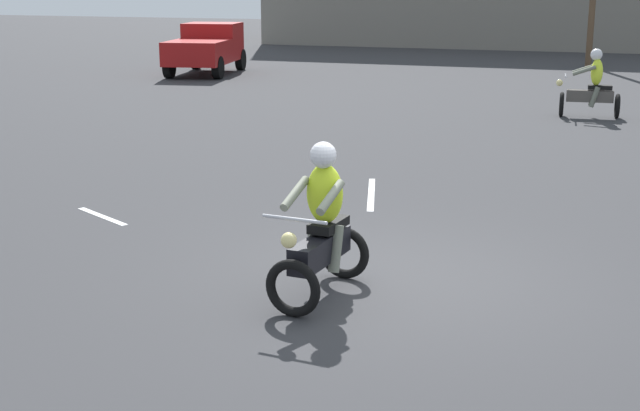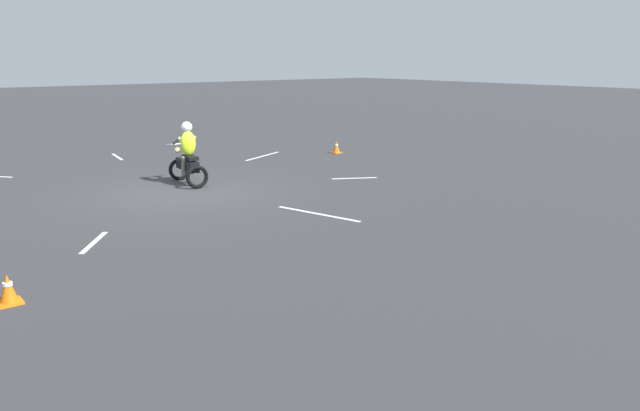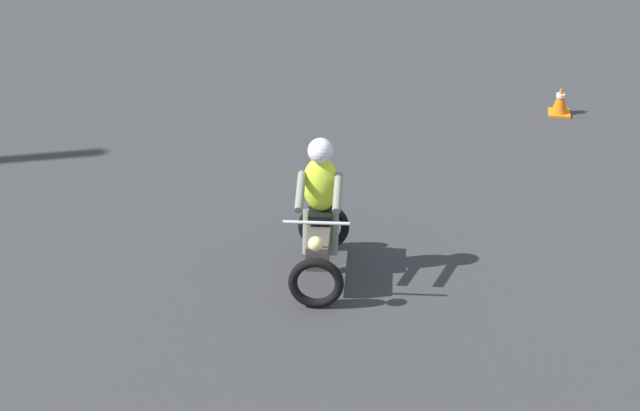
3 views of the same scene
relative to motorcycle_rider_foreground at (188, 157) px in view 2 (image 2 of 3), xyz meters
name	(u,v)px [view 2 (image 2 of 3)]	position (x,y,z in m)	size (l,w,h in m)	color
ground_plane	(180,192)	(0.60, 0.70, -0.73)	(120.00, 120.00, 0.00)	#333335
motorcycle_rider_foreground	(188,157)	(0.00, 0.00, 0.00)	(0.78, 1.54, 1.66)	black
traffic_cone_near_left	(8,290)	(5.64, 5.93, -0.52)	(0.32, 0.32, 0.42)	orange
traffic_cone_mid_center	(336,147)	(-6.56, -1.85, -0.52)	(0.32, 0.32, 0.42)	orange
lane_stripe_ne	(94,242)	(3.76, 3.75, -0.72)	(0.10, 1.36, 0.01)	silver
lane_stripe_n	(318,214)	(-0.75, 4.60, -0.72)	(0.10, 2.17, 0.01)	silver
lane_stripe_nw	(354,178)	(-4.01, 2.05, -0.72)	(0.10, 1.27, 0.01)	silver
lane_stripe_sw	(263,156)	(-4.13, -2.81, -0.72)	(0.10, 2.08, 0.01)	silver
lane_stripe_s	(117,157)	(-0.20, -5.72, -0.72)	(0.10, 1.52, 0.01)	silver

